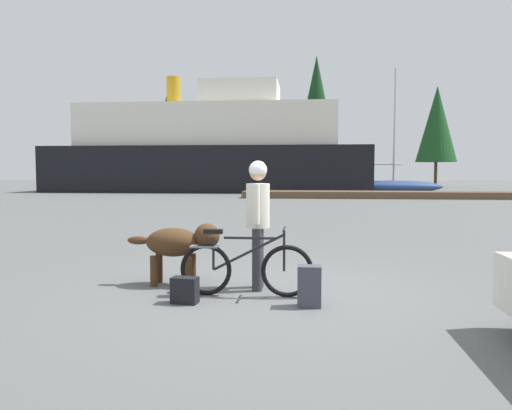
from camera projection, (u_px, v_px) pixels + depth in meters
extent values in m
plane|color=#595B5B|center=(274.00, 292.00, 6.71)|extent=(160.00, 160.00, 0.00)
torus|color=black|center=(287.00, 271.00, 6.42)|extent=(0.68, 0.06, 0.68)
torus|color=black|center=(206.00, 270.00, 6.52)|extent=(0.68, 0.06, 0.68)
cube|color=black|center=(250.00, 238.00, 6.44)|extent=(0.68, 0.03, 0.03)
cube|color=black|center=(248.00, 252.00, 6.45)|extent=(0.91, 0.03, 0.49)
cylinder|color=black|center=(213.00, 254.00, 6.50)|extent=(0.03, 0.03, 0.42)
cylinder|color=black|center=(284.00, 251.00, 6.41)|extent=(0.03, 0.03, 0.52)
cube|color=black|center=(213.00, 231.00, 6.48)|extent=(0.24, 0.10, 0.06)
cylinder|color=black|center=(284.00, 229.00, 6.39)|extent=(0.03, 0.44, 0.03)
cube|color=slate|center=(204.00, 247.00, 6.51)|extent=(0.36, 0.14, 0.02)
cylinder|color=#333338|center=(259.00, 257.00, 6.98)|extent=(0.14, 0.14, 0.85)
cylinder|color=#333338|center=(257.00, 260.00, 6.76)|extent=(0.14, 0.14, 0.85)
cylinder|color=silver|center=(258.00, 206.00, 6.82)|extent=(0.32, 0.32, 0.60)
cylinder|color=silver|center=(259.00, 202.00, 7.03)|extent=(0.09, 0.09, 0.53)
cylinder|color=silver|center=(256.00, 204.00, 6.60)|extent=(0.09, 0.09, 0.53)
sphere|color=tan|center=(258.00, 172.00, 6.79)|extent=(0.23, 0.23, 0.23)
sphere|color=white|center=(258.00, 170.00, 6.78)|extent=(0.25, 0.25, 0.25)
ellipsoid|color=#472D19|center=(173.00, 242.00, 7.11)|extent=(0.77, 0.48, 0.40)
sphere|color=#472D19|center=(207.00, 236.00, 7.06)|extent=(0.36, 0.36, 0.36)
ellipsoid|color=#472D19|center=(138.00, 240.00, 7.16)|extent=(0.32, 0.12, 0.12)
cylinder|color=#472D19|center=(193.00, 268.00, 7.24)|extent=(0.10, 0.10, 0.43)
cylinder|color=#472D19|center=(188.00, 272.00, 6.98)|extent=(0.10, 0.10, 0.43)
cylinder|color=#472D19|center=(159.00, 268.00, 7.29)|extent=(0.10, 0.10, 0.43)
cylinder|color=#472D19|center=(154.00, 271.00, 7.03)|extent=(0.10, 0.10, 0.43)
cube|color=#3F3F4C|center=(309.00, 286.00, 5.98)|extent=(0.28, 0.20, 0.49)
cube|color=black|center=(185.00, 290.00, 6.14)|extent=(0.34, 0.22, 0.32)
cube|color=brown|center=(412.00, 195.00, 29.64)|extent=(19.93, 2.39, 0.40)
cube|color=black|center=(211.00, 169.00, 40.03)|extent=(24.50, 8.53, 3.44)
cube|color=silver|center=(210.00, 127.00, 39.80)|extent=(19.60, 7.16, 3.20)
cube|color=silver|center=(241.00, 95.00, 39.39)|extent=(5.88, 5.12, 1.80)
cylinder|color=#BF8C19|center=(174.00, 92.00, 39.90)|extent=(1.10, 1.10, 2.40)
ellipsoid|color=navy|center=(393.00, 187.00, 36.96)|extent=(7.08, 1.98, 0.90)
cylinder|color=#B2B2B7|center=(395.00, 125.00, 36.65)|extent=(0.14, 0.14, 8.14)
cylinder|color=#B2B2B7|center=(379.00, 164.00, 36.95)|extent=(3.19, 0.10, 0.10)
cylinder|color=#4C331E|center=(170.00, 171.00, 53.39)|extent=(0.40, 0.40, 3.29)
cone|color=#19471E|center=(170.00, 121.00, 53.04)|extent=(4.28, 4.28, 7.13)
cylinder|color=#4C331E|center=(316.00, 171.00, 51.01)|extent=(0.46, 0.46, 3.26)
cone|color=#143819|center=(316.00, 105.00, 50.56)|extent=(4.10, 4.10, 9.87)
cylinder|color=#4C331E|center=(436.00, 174.00, 50.82)|extent=(0.31, 0.31, 2.51)
cone|color=#19471E|center=(437.00, 124.00, 50.47)|extent=(4.02, 4.02, 7.61)
cylinder|color=#4C331E|center=(272.00, 175.00, 57.54)|extent=(0.31, 0.31, 2.34)
cone|color=#19471E|center=(272.00, 122.00, 57.13)|extent=(4.09, 4.09, 9.70)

